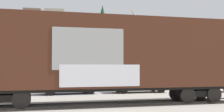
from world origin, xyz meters
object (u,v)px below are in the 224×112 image
Objects in this scene: parked_car_blue at (68,83)px; freight_car at (108,54)px; flagpole at (133,39)px; parked_car_red at (205,82)px; parked_car_tan at (138,82)px.

freight_car is at bearing -76.08° from parked_car_blue.
flagpole is 7.36m from parked_car_red.
flagpole is at bearing 27.38° from parked_car_blue.
parked_car_tan is 5.59m from parked_car_red.
flagpole reaches higher than parked_car_tan.
parked_car_blue is 1.09× the size of parked_car_red.
freight_car reaches higher than parked_car_tan.
flagpole is 1.73× the size of parked_car_red.
freight_car is 3.56× the size of parked_car_tan.
flagpole is (4.45, 9.99, 1.82)m from freight_car.
parked_car_blue reaches higher than parked_car_red.
flagpole is 4.89m from parked_car_tan.
parked_car_tan is at bearing -99.16° from flagpole.
freight_car is at bearing -146.69° from parked_car_red.
flagpole is at bearing 80.84° from parked_car_tan.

